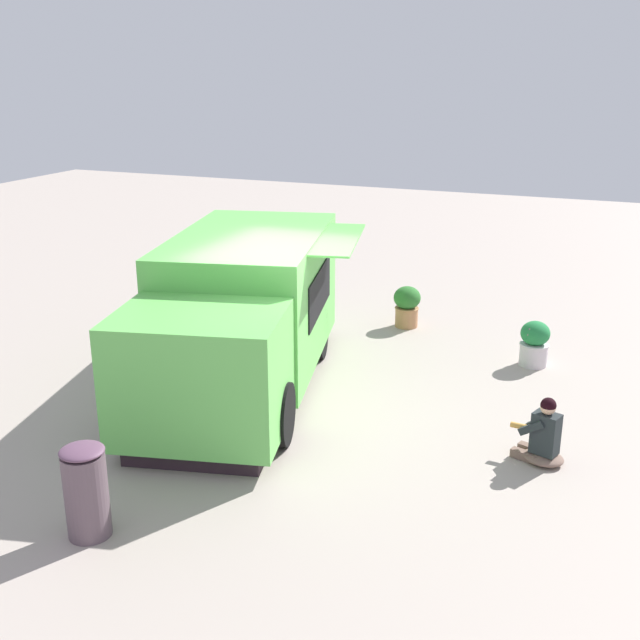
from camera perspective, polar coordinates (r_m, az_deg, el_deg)
ground_plane at (r=11.78m, az=-1.80°, el=-5.48°), size 40.00×40.00×0.00m
food_truck at (r=11.77m, az=-5.84°, el=0.06°), size 5.81×3.42×2.25m
person_customer at (r=10.15m, az=16.06°, el=-8.33°), size 0.59×0.76×0.88m
planter_flowering_near at (r=14.70m, az=6.41°, el=1.10°), size 0.51×0.51×0.78m
planter_flowering_far at (r=16.15m, az=-7.11°, el=2.32°), size 0.54×0.54×0.68m
planter_flowering_side at (r=13.22m, az=15.49°, el=-1.64°), size 0.48×0.48×0.76m
trash_bin at (r=8.63m, az=-16.83°, el=-11.94°), size 0.47×0.47×1.04m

